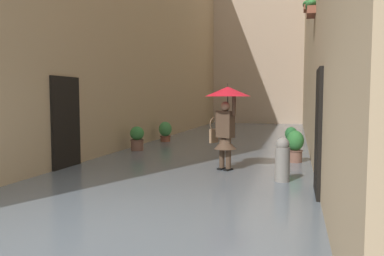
% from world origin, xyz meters
% --- Properties ---
extents(ground_plane, '(60.00, 60.00, 0.00)m').
position_xyz_m(ground_plane, '(0.00, -10.14, 0.00)').
color(ground_plane, gray).
extents(flood_water, '(6.45, 26.28, 0.06)m').
position_xyz_m(flood_water, '(0.00, -10.14, 0.03)').
color(flood_water, slate).
rests_on(flood_water, ground_plane).
extents(building_facade_right, '(2.04, 24.28, 10.82)m').
position_xyz_m(building_facade_right, '(3.72, -10.14, 5.41)').
color(building_facade_right, tan).
rests_on(building_facade_right, ground_plane).
extents(building_facade_far, '(9.25, 1.80, 9.78)m').
position_xyz_m(building_facade_far, '(0.00, -21.18, 4.89)').
color(building_facade_far, tan).
rests_on(building_facade_far, ground_plane).
extents(person_wading, '(1.04, 1.04, 2.03)m').
position_xyz_m(person_wading, '(-0.91, -4.20, 1.43)').
color(person_wading, black).
rests_on(person_wading, ground_plane).
extents(potted_plant_near_right, '(0.43, 0.43, 0.81)m').
position_xyz_m(potted_plant_near_right, '(2.35, -6.69, 0.43)').
color(potted_plant_near_right, brown).
rests_on(potted_plant_near_right, ground_plane).
extents(potted_plant_far_left, '(0.41, 0.41, 0.71)m').
position_xyz_m(potted_plant_far_left, '(-2.28, -9.10, 0.40)').
color(potted_plant_far_left, brown).
rests_on(potted_plant_far_left, ground_plane).
extents(potted_plant_mid_left, '(0.43, 0.43, 0.87)m').
position_xyz_m(potted_plant_mid_left, '(-2.42, -5.72, 0.47)').
color(potted_plant_mid_left, brown).
rests_on(potted_plant_mid_left, ground_plane).
extents(potted_plant_far_right, '(0.48, 0.48, 0.80)m').
position_xyz_m(potted_plant_far_right, '(2.31, -9.26, 0.44)').
color(potted_plant_far_right, brown).
rests_on(potted_plant_far_right, ground_plane).
extents(mooring_bollard, '(0.29, 0.29, 0.93)m').
position_xyz_m(mooring_bollard, '(-2.19, -3.31, 0.46)').
color(mooring_bollard, gray).
rests_on(mooring_bollard, ground_plane).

